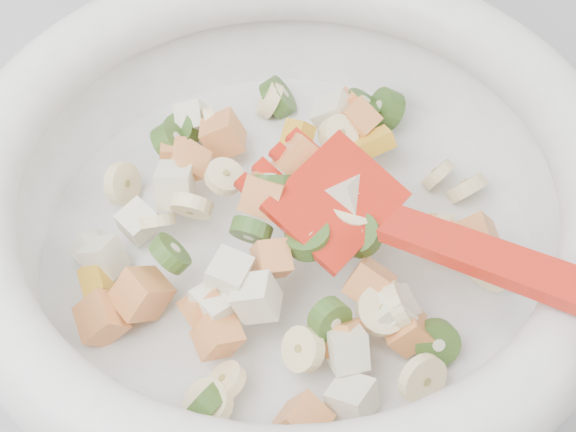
{
  "coord_description": "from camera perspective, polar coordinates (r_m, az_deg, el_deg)",
  "views": [
    {
      "loc": [
        0.05,
        1.12,
        1.34
      ],
      "look_at": [
        0.05,
        1.43,
        0.95
      ],
      "focal_mm": 55.0,
      "sensor_mm": 36.0,
      "label": 1
    }
  ],
  "objects": [
    {
      "name": "mixing_bowl",
      "position": [
        0.49,
        0.05,
        0.67
      ],
      "size": [
        0.41,
        0.37,
        0.14
      ],
      "color": "white",
      "rests_on": "counter"
    }
  ]
}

